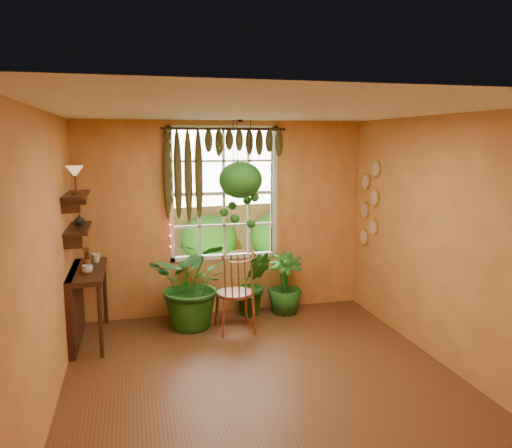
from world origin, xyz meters
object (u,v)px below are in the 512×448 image
(potted_plant_mid, at_px, (253,283))
(hanging_basket, at_px, (241,184))
(counter_ledge, at_px, (79,298))
(potted_plant_left, at_px, (194,283))
(windsor_chair, at_px, (236,304))

(potted_plant_mid, relative_size, hanging_basket, 0.64)
(counter_ledge, distance_m, potted_plant_left, 1.41)
(hanging_basket, bearing_deg, counter_ledge, -170.84)
(windsor_chair, relative_size, hanging_basket, 0.88)
(potted_plant_left, height_order, hanging_basket, hanging_basket)
(potted_plant_mid, distance_m, hanging_basket, 1.41)
(windsor_chair, distance_m, hanging_basket, 1.57)
(windsor_chair, relative_size, potted_plant_left, 1.06)
(counter_ledge, bearing_deg, potted_plant_mid, 10.06)
(counter_ledge, height_order, potted_plant_left, potted_plant_left)
(potted_plant_mid, bearing_deg, potted_plant_left, -162.27)
(windsor_chair, distance_m, potted_plant_mid, 0.66)
(counter_ledge, relative_size, hanging_basket, 0.84)
(potted_plant_left, xyz_separation_m, hanging_basket, (0.67, 0.21, 1.26))
(potted_plant_left, bearing_deg, windsor_chair, -28.61)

